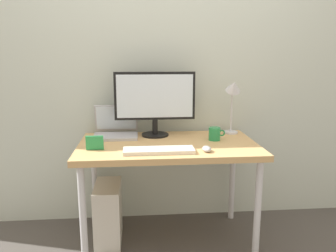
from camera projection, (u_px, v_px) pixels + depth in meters
ground_plane at (168, 240)px, 2.50m from camera, size 6.00×6.00×0.00m
back_wall at (163, 57)px, 2.63m from camera, size 4.40×0.04×2.60m
desk at (168, 153)px, 2.36m from camera, size 1.21×0.71×0.73m
monitor at (155, 100)px, 2.50m from camera, size 0.59×0.20×0.47m
laptop at (116, 128)px, 2.54m from camera, size 0.32×0.28×0.22m
desk_lamp at (233, 95)px, 2.55m from camera, size 0.11×0.16×0.43m
keyboard at (159, 150)px, 2.13m from camera, size 0.44×0.14×0.02m
mouse at (207, 149)px, 2.14m from camera, size 0.06×0.09×0.03m
coffee_mug at (215, 134)px, 2.42m from camera, size 0.12×0.08×0.09m
photo_frame at (95, 143)px, 2.17m from camera, size 0.11×0.02×0.09m
computer_tower at (108, 213)px, 2.46m from camera, size 0.18×0.36×0.42m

